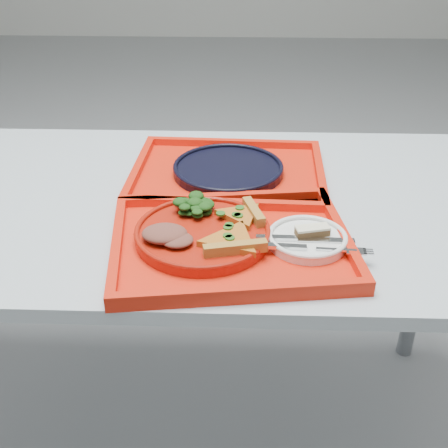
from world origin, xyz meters
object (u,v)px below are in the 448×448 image
(tray_main, at_px, (231,245))
(navy_plate, at_px, (228,170))
(dinner_plate, at_px, (203,235))
(tray_far, at_px, (228,176))
(dessert_bar, at_px, (312,231))

(tray_main, distance_m, navy_plate, 0.30)
(dinner_plate, bearing_deg, tray_far, 81.99)
(tray_main, distance_m, tray_far, 0.30)
(dinner_plate, height_order, dessert_bar, dessert_bar)
(navy_plate, bearing_deg, dessert_bar, -60.14)
(tray_main, height_order, dessert_bar, dessert_bar)
(dinner_plate, xyz_separation_m, navy_plate, (0.04, 0.29, -0.00))
(tray_main, relative_size, dinner_plate, 1.73)
(tray_far, relative_size, navy_plate, 1.73)
(tray_far, distance_m, navy_plate, 0.01)
(navy_plate, xyz_separation_m, dessert_bar, (0.17, -0.29, 0.01))
(tray_far, distance_m, dessert_bar, 0.34)
(navy_plate, height_order, dessert_bar, dessert_bar)
(dinner_plate, height_order, navy_plate, dinner_plate)
(navy_plate, bearing_deg, tray_main, -87.41)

